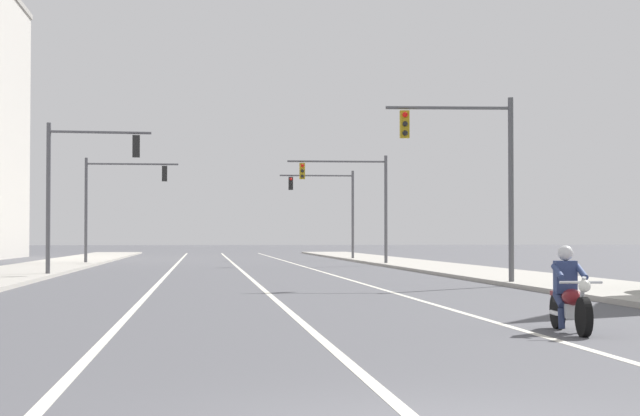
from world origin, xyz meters
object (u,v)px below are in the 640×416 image
motorcycle_with_rider (569,298)px  traffic_signal_far_right (332,201)px  traffic_signal_near_left (78,176)px  traffic_signal_mid_left (113,193)px  traffic_signal_near_right (475,162)px  traffic_signal_mid_right (357,192)px

motorcycle_with_rider → traffic_signal_far_right: size_ratio=0.35×
traffic_signal_near_left → traffic_signal_mid_left: 18.79m
traffic_signal_mid_left → traffic_signal_far_right: same height
motorcycle_with_rider → traffic_signal_near_right: traffic_signal_near_right is taller
traffic_signal_near_right → traffic_signal_near_left: 16.85m
traffic_signal_mid_left → traffic_signal_far_right: size_ratio=1.00×
traffic_signal_near_right → traffic_signal_mid_left: size_ratio=1.00×
traffic_signal_near_right → traffic_signal_near_left: bearing=145.7°
traffic_signal_near_right → traffic_signal_mid_right: 24.83m
motorcycle_with_rider → traffic_signal_mid_left: size_ratio=0.35×
traffic_signal_mid_right → traffic_signal_far_right: 13.70m
traffic_signal_near_left → traffic_signal_mid_left: bearing=90.5°
traffic_signal_near_right → traffic_signal_far_right: size_ratio=1.00×
motorcycle_with_rider → traffic_signal_mid_left: bearing=104.1°
traffic_signal_near_right → traffic_signal_far_right: same height
traffic_signal_mid_left → traffic_signal_mid_right: bearing=-14.1°
traffic_signal_near_right → traffic_signal_mid_right: same height
traffic_signal_near_left → traffic_signal_mid_right: same height
traffic_signal_mid_right → traffic_signal_far_right: bearing=89.0°
traffic_signal_near_left → traffic_signal_far_right: 32.17m
traffic_signal_near_right → traffic_signal_mid_right: (-0.28, 24.83, 0.09)m
traffic_signal_far_right → traffic_signal_mid_left: bearing=-143.9°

